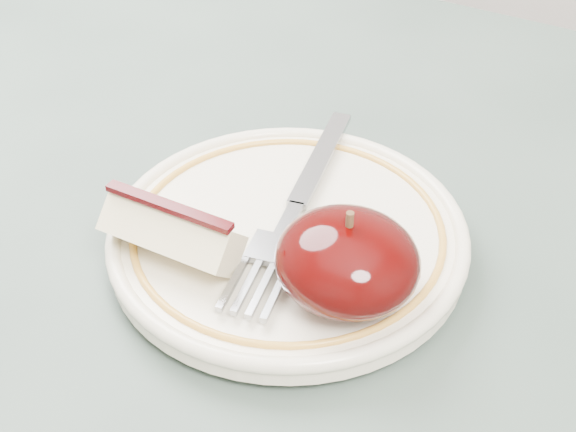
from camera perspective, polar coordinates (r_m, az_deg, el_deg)
The scene contains 4 objects.
plate at distance 0.45m, azimuth 0.00°, elevation -1.36°, with size 0.20×0.20×0.02m.
apple_half at distance 0.40m, azimuth 4.23°, elevation -3.19°, with size 0.07×0.07×0.05m.
apple_wedge at distance 0.43m, azimuth -8.29°, elevation -1.13°, with size 0.08×0.03×0.04m.
fork at distance 0.46m, azimuth 0.56°, elevation 0.67°, with size 0.06×0.19×0.00m.
Camera 1 is at (0.17, -0.21, 1.06)m, focal length 50.00 mm.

